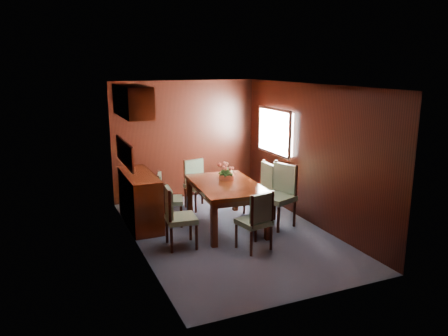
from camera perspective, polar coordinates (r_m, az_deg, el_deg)
name	(u,v)px	position (r m, az deg, el deg)	size (l,w,h in m)	color
ground	(230,233)	(7.26, 0.78, -8.50)	(4.50, 4.50, 0.00)	#383C4D
room_shell	(216,133)	(7.08, -1.05, 4.64)	(3.06, 4.52, 2.41)	black
sideboard	(140,199)	(7.65, -10.93, -4.03)	(0.48, 1.40, 0.90)	black
dining_table	(226,189)	(7.34, 0.25, -2.82)	(1.15, 1.71, 0.77)	black
chair_left_near	(176,214)	(6.60, -6.27, -5.94)	(0.48, 0.50, 0.96)	black
chair_left_far	(166,196)	(7.56, -7.57, -3.63)	(0.52, 0.54, 0.92)	black
chair_right_near	(280,191)	(7.50, 7.35, -3.04)	(0.64, 0.65, 1.08)	black
chair_right_far	(263,186)	(7.96, 5.06, -2.41)	(0.45, 0.47, 0.98)	black
chair_head	(257,218)	(6.47, 4.33, -6.52)	(0.51, 0.50, 0.92)	black
chair_foot	(197,181)	(8.39, -3.57, -1.70)	(0.53, 0.52, 0.95)	black
flower_centerpiece	(227,171)	(7.54, 0.34, -0.44)	(0.29, 0.29, 0.29)	#BC5839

